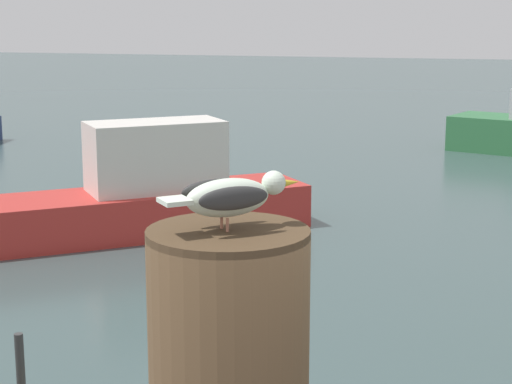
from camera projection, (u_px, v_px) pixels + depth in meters
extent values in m
cylinder|color=tan|center=(227.00, 225.00, 2.19)|extent=(0.01, 0.01, 0.04)
cylinder|color=tan|center=(222.00, 222.00, 2.23)|extent=(0.01, 0.01, 0.04)
ellipsoid|color=silver|center=(228.00, 198.00, 2.20)|extent=(0.23, 0.22, 0.10)
sphere|color=silver|center=(274.00, 183.00, 2.25)|extent=(0.06, 0.06, 0.06)
cone|color=yellow|center=(292.00, 182.00, 2.28)|extent=(0.05, 0.05, 0.02)
cube|color=silver|center=(175.00, 201.00, 2.14)|extent=(0.11, 0.11, 0.01)
ellipsoid|color=#303030|center=(234.00, 198.00, 2.14)|extent=(0.16, 0.15, 0.06)
ellipsoid|color=#303030|center=(215.00, 190.00, 2.24)|extent=(0.16, 0.15, 0.06)
cube|color=#B72D28|center=(129.00, 214.00, 12.09)|extent=(4.71, 4.27, 0.62)
cube|color=silver|center=(156.00, 156.00, 12.08)|extent=(2.01, 1.91, 0.98)
cylinder|color=#2D2D2D|center=(21.00, 376.00, 4.81)|extent=(0.05, 0.05, 0.50)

